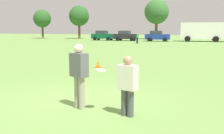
{
  "coord_description": "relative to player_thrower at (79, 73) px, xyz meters",
  "views": [
    {
      "loc": [
        3.37,
        -6.6,
        2.1
      ],
      "look_at": [
        0.96,
        0.26,
        1.02
      ],
      "focal_mm": 41.18,
      "sensor_mm": 36.0,
      "label": 1
    }
  ],
  "objects": [
    {
      "name": "ground_plane",
      "position": [
        -0.36,
        0.62,
        -0.97
      ],
      "size": [
        178.59,
        178.59,
        0.0
      ],
      "primitive_type": "plane",
      "color": "#6B9347"
    },
    {
      "name": "frisbee",
      "position": [
        0.65,
        -0.1,
        0.11
      ],
      "size": [
        0.27,
        0.27,
        0.06
      ],
      "color": "white"
    },
    {
      "name": "parked_car_near_left",
      "position": [
        -14.79,
        39.48,
        -0.04
      ],
      "size": [
        4.26,
        2.33,
        1.82
      ],
      "color": "#0C4C2D",
      "rests_on": "ground"
    },
    {
      "name": "parked_car_center",
      "position": [
        -4.38,
        38.8,
        -0.04
      ],
      "size": [
        4.26,
        2.33,
        1.82
      ],
      "color": "navy",
      "rests_on": "ground"
    },
    {
      "name": "box_truck",
      "position": [
        3.45,
        40.39,
        0.79
      ],
      "size": [
        8.58,
        3.21,
        3.18
      ],
      "color": "white",
      "rests_on": "ground"
    },
    {
      "name": "parked_car_mid_left",
      "position": [
        -10.17,
        39.05,
        -0.04
      ],
      "size": [
        4.26,
        2.33,
        1.82
      ],
      "color": "black",
      "rests_on": "ground"
    },
    {
      "name": "traffic_cone",
      "position": [
        -2.32,
        6.94,
        -0.74
      ],
      "size": [
        0.32,
        0.32,
        0.48
      ],
      "color": "#D8590C",
      "rests_on": "ground"
    },
    {
      "name": "tree_center_elm",
      "position": [
        -6.14,
        47.76,
        4.62
      ],
      "size": [
        5.0,
        5.0,
        8.12
      ],
      "color": "brown",
      "rests_on": "ground"
    },
    {
      "name": "tree_west_maple",
      "position": [
        -22.67,
        45.45,
        3.95
      ],
      "size": [
        4.4,
        4.4,
        7.15
      ],
      "color": "brown",
      "rests_on": "ground"
    },
    {
      "name": "bystander_sideline_watcher",
      "position": [
        -5.98,
        30.8,
        -0.09
      ],
      "size": [
        0.46,
        0.48,
        1.55
      ],
      "color": "black",
      "rests_on": "ground"
    },
    {
      "name": "player_thrower",
      "position": [
        0.0,
        0.0,
        0.0
      ],
      "size": [
        0.55,
        0.45,
        1.71
      ],
      "color": "gray",
      "rests_on": "ground"
    },
    {
      "name": "tree_west_oak",
      "position": [
        -31.13,
        43.99,
        3.44
      ],
      "size": [
        3.94,
        3.94,
        6.41
      ],
      "color": "brown",
      "rests_on": "ground"
    },
    {
      "name": "player_defender",
      "position": [
        1.37,
        -0.17,
        -0.15
      ],
      "size": [
        0.51,
        0.37,
        1.48
      ],
      "color": "#4C4C51",
      "rests_on": "ground"
    }
  ]
}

